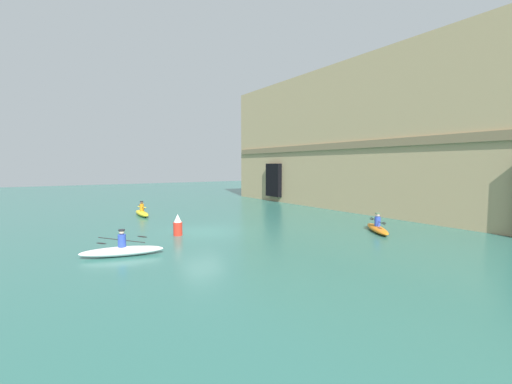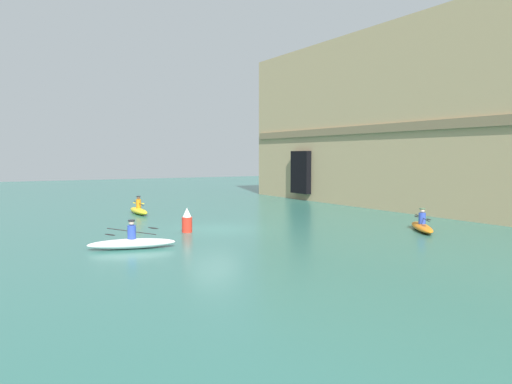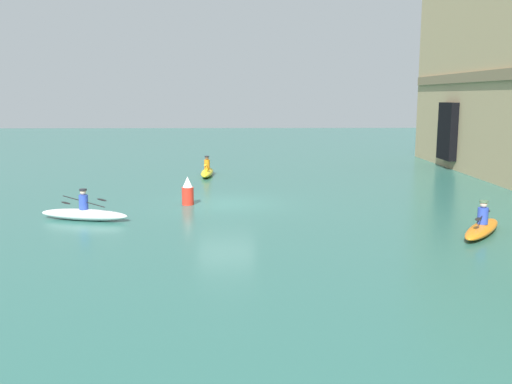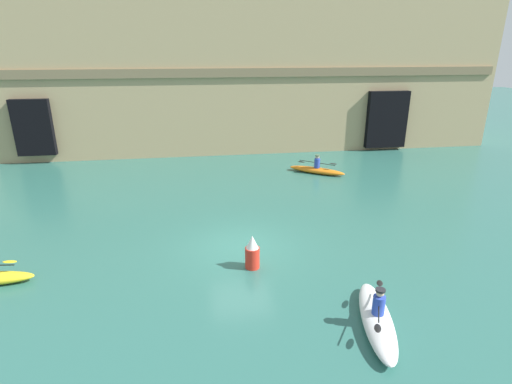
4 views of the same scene
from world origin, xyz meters
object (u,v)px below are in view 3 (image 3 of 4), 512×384
object	(u,v)px
kayak_white	(84,214)
marker_buoy	(188,192)
kayak_orange	(482,228)
kayak_yellow	(207,172)

from	to	relation	value
kayak_white	marker_buoy	world-z (taller)	marker_buoy
kayak_orange	kayak_white	bearing A→B (deg)	115.25
marker_buoy	kayak_yellow	bearing A→B (deg)	178.37
kayak_orange	kayak_white	world-z (taller)	kayak_white
kayak_orange	kayak_white	size ratio (longest dim) A/B	0.90
kayak_white	marker_buoy	distance (m)	4.79
kayak_white	kayak_yellow	bearing A→B (deg)	85.80
kayak_orange	marker_buoy	distance (m)	12.08
kayak_yellow	kayak_white	distance (m)	12.72
kayak_yellow	kayak_white	size ratio (longest dim) A/B	0.92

